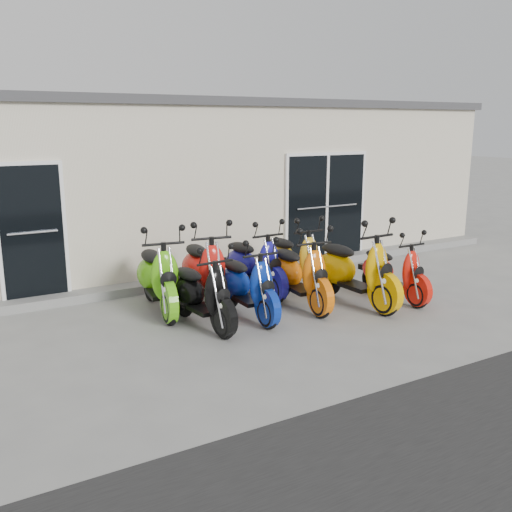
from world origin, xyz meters
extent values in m
plane|color=gray|center=(0.00, 0.00, 0.00)|extent=(80.00, 80.00, 0.00)
cube|color=beige|center=(0.00, 5.20, 1.60)|extent=(14.00, 6.00, 3.20)
cube|color=#3F3F42|center=(0.00, 5.20, 3.28)|extent=(14.20, 6.20, 0.16)
cube|color=gray|center=(0.00, 2.02, 0.07)|extent=(14.00, 0.40, 0.15)
cube|color=black|center=(-3.20, 2.17, 1.26)|extent=(1.07, 0.08, 2.22)
cube|color=black|center=(2.60, 2.17, 1.26)|extent=(2.02, 0.08, 2.22)
camera|label=1|loc=(-4.60, -7.30, 2.86)|focal=40.00mm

